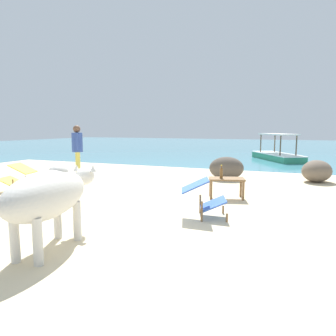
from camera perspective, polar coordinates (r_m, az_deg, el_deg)
sand_beach at (r=5.57m, az=-12.92°, el=-9.06°), size 18.00×14.00×0.04m
water_surface at (r=26.57m, az=15.69°, el=3.69°), size 60.00×36.00×0.03m
cow at (r=4.17m, az=-20.98°, el=-4.63°), size 0.76×1.91×1.07m
low_bench_table at (r=6.91m, az=10.73°, el=-2.45°), size 0.86×0.65×0.45m
bottle at (r=6.83m, az=9.79°, el=-0.89°), size 0.07×0.07×0.30m
deck_chair_near at (r=8.38m, az=-26.04°, el=-1.28°), size 0.88×0.72×0.68m
deck_chair_far at (r=5.38m, az=6.67°, el=-5.05°), size 0.90×0.76×0.68m
person_standing at (r=9.79m, az=-16.36°, el=3.62°), size 0.35×0.42×1.62m
shore_rock_large at (r=9.46m, az=10.72°, el=-0.02°), size 1.17×0.95×0.68m
shore_rock_medium at (r=9.83m, az=25.73°, el=-0.52°), size 1.09×1.15×0.63m
boat_green at (r=16.18m, az=19.44°, el=2.39°), size 2.80×3.77×1.29m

